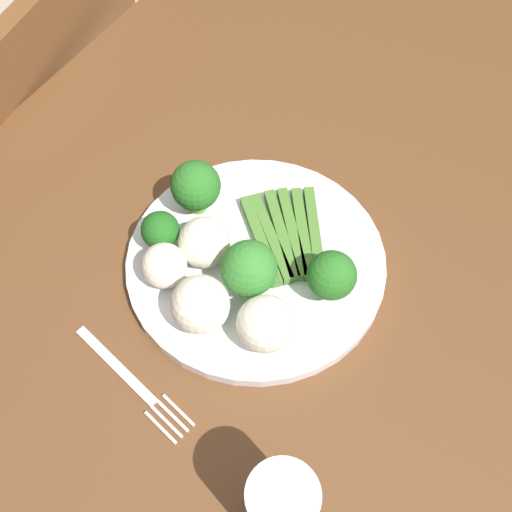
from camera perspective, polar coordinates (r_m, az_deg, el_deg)
The scene contains 15 objects.
ground_plane at distance 1.46m, azimuth 2.78°, elevation -16.50°, with size 6.00×6.00×0.02m, color #B7A88E.
dining_table at distance 0.84m, azimuth 4.66°, elevation -3.65°, with size 1.25×0.91×0.77m.
chair at distance 1.26m, azimuth -17.87°, elevation 8.98°, with size 0.46×0.46×0.87m.
plate at distance 0.72m, azimuth 0.00°, elevation -0.53°, with size 0.29×0.29×0.01m, color white.
asparagus_bundle at distance 0.73m, azimuth 2.79°, elevation 1.91°, with size 0.14×0.14×0.01m.
broccoli_near_center at distance 0.67m, azimuth 6.79°, elevation -1.78°, with size 0.05×0.05×0.06m.
broccoli_front at distance 0.66m, azimuth -0.62°, elevation -1.16°, with size 0.06×0.06×0.07m.
broccoli_left at distance 0.71m, azimuth -8.55°, elevation 2.27°, with size 0.04×0.04×0.05m.
broccoli_front_left at distance 0.73m, azimuth -5.42°, elevation 6.24°, with size 0.06×0.06×0.07m.
cauliflower_back_right at distance 0.70m, azimuth -4.67°, elevation 1.23°, with size 0.06×0.06×0.06m, color silver.
cauliflower_right at distance 0.69m, azimuth -8.22°, elevation -0.85°, with size 0.05×0.05×0.05m, color white.
cauliflower_mid at distance 0.64m, azimuth 0.87°, elevation -6.11°, with size 0.06×0.06×0.06m, color white.
cauliflower_near_fork at distance 0.65m, azimuth -5.01°, elevation -4.34°, with size 0.06×0.06×0.06m, color white.
fork at distance 0.68m, azimuth -11.02°, elevation -10.95°, with size 0.05×0.17×0.00m.
water_glass at distance 0.58m, azimuth 2.24°, elevation -21.65°, with size 0.06×0.06×0.11m, color silver.
Camera 1 is at (0.38, 0.15, 1.39)m, focal length 44.73 mm.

